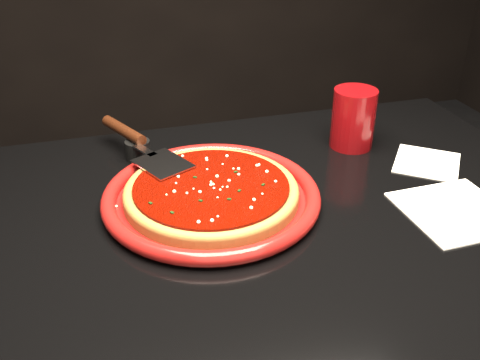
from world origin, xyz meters
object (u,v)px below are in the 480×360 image
(plate, at_px, (212,196))
(ramekin, at_px, (138,150))
(cup, at_px, (353,119))
(pizza_server, at_px, (142,144))

(plate, bearing_deg, ramekin, 116.46)
(plate, distance_m, ramekin, 0.23)
(cup, bearing_deg, plate, -157.22)
(plate, xyz_separation_m, pizza_server, (-0.09, 0.17, 0.03))
(plate, relative_size, pizza_server, 1.14)
(plate, height_order, cup, cup)
(plate, relative_size, cup, 3.06)
(plate, distance_m, pizza_server, 0.20)
(pizza_server, xyz_separation_m, cup, (0.43, -0.03, 0.01))
(pizza_server, height_order, ramekin, pizza_server)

